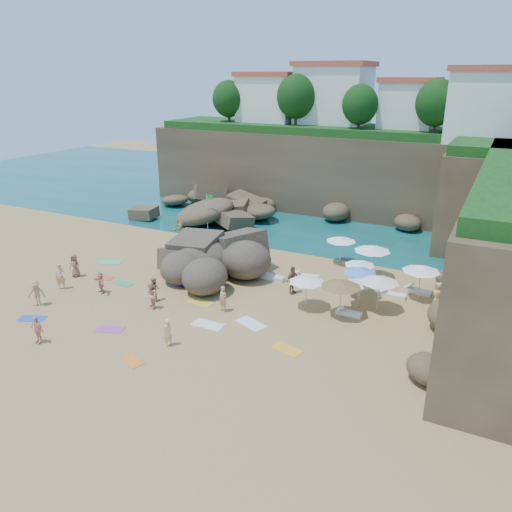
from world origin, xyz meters
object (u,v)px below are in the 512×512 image
at_px(person_stand_4, 438,295).
at_px(person_stand_6, 167,332).
at_px(lounger_0, 252,269).
at_px(person_stand_0, 60,277).
at_px(person_stand_3, 292,280).
at_px(person_stand_5, 181,232).
at_px(flag_pole, 208,208).
at_px(parasol_2, 421,269).
at_px(person_stand_2, 243,252).
at_px(rock_outcrop, 217,277).
at_px(parasol_0, 233,243).
at_px(parasol_1, 341,239).
at_px(person_stand_1, 154,289).

distance_m(person_stand_4, person_stand_6, 16.81).
distance_m(lounger_0, person_stand_0, 13.42).
bearing_deg(lounger_0, person_stand_3, -43.74).
distance_m(person_stand_4, person_stand_5, 22.06).
height_order(flag_pole, parasol_2, flag_pole).
bearing_deg(lounger_0, person_stand_2, 122.58).
bearing_deg(rock_outcrop, person_stand_4, 8.05).
height_order(parasol_0, person_stand_5, parasol_0).
relative_size(rock_outcrop, person_stand_2, 4.85).
bearing_deg(person_stand_6, flag_pole, -141.94).
bearing_deg(person_stand_3, lounger_0, 74.03).
bearing_deg(lounger_0, parasol_2, -11.52).
bearing_deg(parasol_0, lounger_0, 29.41).
height_order(parasol_1, person_stand_3, parasol_1).
height_order(person_stand_1, person_stand_5, person_stand_5).
xyz_separation_m(person_stand_2, person_stand_5, (-7.15, 1.87, 0.14)).
height_order(person_stand_0, person_stand_5, person_stand_5).
height_order(lounger_0, person_stand_0, person_stand_0).
relative_size(parasol_2, person_stand_0, 1.32).
bearing_deg(lounger_0, flag_pole, 125.26).
bearing_deg(parasol_0, person_stand_1, -107.08).
bearing_deg(person_stand_6, person_stand_0, -92.46).
distance_m(flag_pole, person_stand_2, 8.79).
height_order(parasol_0, parasol_1, parasol_0).
relative_size(person_stand_2, person_stand_5, 0.84).
xyz_separation_m(rock_outcrop, person_stand_6, (2.65, -9.45, 0.80)).
distance_m(rock_outcrop, person_stand_2, 3.75).
bearing_deg(flag_pole, person_stand_6, -64.08).
bearing_deg(person_stand_2, person_stand_4, -154.08).
xyz_separation_m(parasol_0, person_stand_0, (-8.85, -8.17, -1.26)).
xyz_separation_m(flag_pole, person_stand_4, (21.29, -7.12, -1.45)).
xyz_separation_m(person_stand_0, person_stand_2, (8.57, 10.25, -0.13)).
xyz_separation_m(parasol_2, person_stand_1, (-15.18, -7.98, -1.30)).
distance_m(person_stand_5, person_stand_6, 17.78).
height_order(parasol_1, parasol_2, parasol_2).
distance_m(parasol_1, person_stand_0, 20.37).
bearing_deg(parasol_2, flag_pole, 162.30).
bearing_deg(person_stand_5, person_stand_3, -26.31).
bearing_deg(person_stand_0, person_stand_4, -11.17).
bearing_deg(flag_pole, rock_outcrop, -55.15).
distance_m(parasol_2, person_stand_3, 8.30).
height_order(lounger_0, person_stand_5, person_stand_5).
bearing_deg(lounger_0, rock_outcrop, -141.39).
bearing_deg(person_stand_6, lounger_0, -163.30).
bearing_deg(parasol_2, parasol_1, 149.39).
bearing_deg(person_stand_6, person_stand_2, -157.39).
height_order(person_stand_3, person_stand_4, person_stand_3).
height_order(parasol_0, person_stand_0, parasol_0).
bearing_deg(person_stand_5, rock_outcrop, -41.22).
bearing_deg(flag_pole, parasol_1, -10.55).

